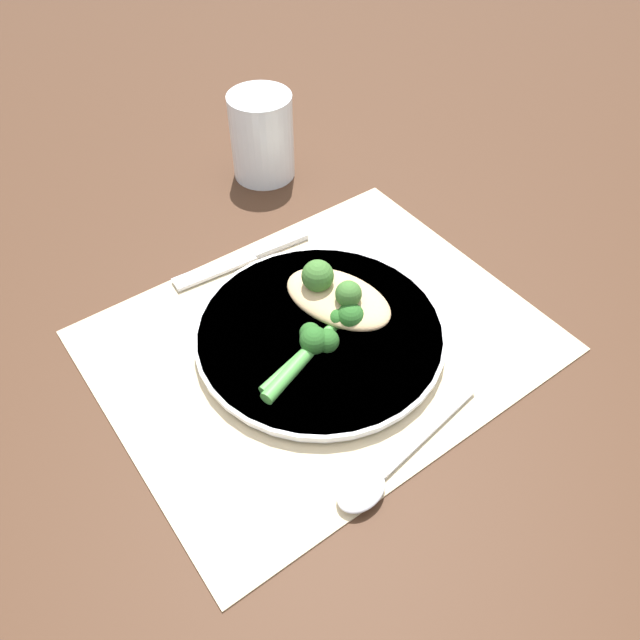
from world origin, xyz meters
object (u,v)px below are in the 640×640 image
(plate, at_px, (320,334))
(broccoli_stalk_rear, at_px, (311,346))
(water_glass, at_px, (262,136))
(chicken_fillet, at_px, (338,298))
(knife, at_px, (245,258))
(spoon, at_px, (378,475))
(broccoli_stalk_left, at_px, (336,324))

(plate, height_order, broccoli_stalk_rear, broccoli_stalk_rear)
(water_glass, bearing_deg, broccoli_stalk_rear, -114.86)
(chicken_fillet, height_order, knife, chicken_fillet)
(chicken_fillet, xyz_separation_m, broccoli_stalk_rear, (-0.06, -0.04, 0.00))
(chicken_fillet, xyz_separation_m, spoon, (-0.09, -0.17, -0.02))
(spoon, bearing_deg, knife, -18.34)
(knife, bearing_deg, chicken_fillet, -161.66)
(broccoli_stalk_left, height_order, knife, broccoli_stalk_left)
(knife, bearing_deg, spoon, 174.37)
(broccoli_stalk_rear, relative_size, knife, 0.58)
(chicken_fillet, xyz_separation_m, knife, (-0.03, 0.14, -0.02))
(plate, distance_m, knife, 0.15)
(water_glass, bearing_deg, spoon, -110.95)
(broccoli_stalk_left, xyz_separation_m, broccoli_stalk_rear, (-0.04, -0.01, 0.00))
(broccoli_stalk_left, bearing_deg, plate, -145.13)
(plate, xyz_separation_m, knife, (0.00, 0.15, -0.01))
(broccoli_stalk_left, xyz_separation_m, knife, (-0.01, 0.16, -0.02))
(broccoli_stalk_left, distance_m, spoon, 0.16)
(broccoli_stalk_left, bearing_deg, chicken_fillet, 124.46)
(spoon, height_order, water_glass, water_glass)
(plate, bearing_deg, broccoli_stalk_rear, -141.56)
(knife, bearing_deg, broccoli_stalk_rear, 175.42)
(broccoli_stalk_rear, xyz_separation_m, water_glass, (0.14, 0.31, 0.03))
(plate, height_order, chicken_fillet, chicken_fillet)
(plate, distance_m, spoon, 0.17)
(plate, relative_size, knife, 1.50)
(chicken_fillet, xyz_separation_m, water_glass, (0.08, 0.27, 0.03))
(chicken_fillet, relative_size, water_glass, 1.22)
(chicken_fillet, height_order, water_glass, water_glass)
(spoon, relative_size, water_glass, 1.59)
(plate, height_order, spoon, plate)
(broccoli_stalk_left, distance_m, water_glass, 0.32)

